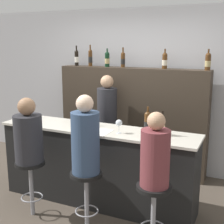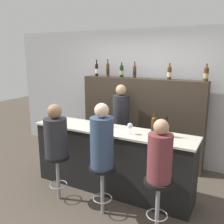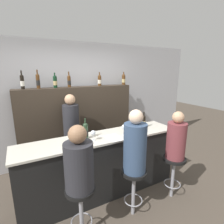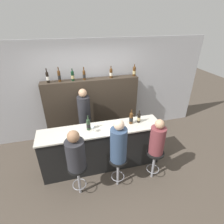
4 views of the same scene
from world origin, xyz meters
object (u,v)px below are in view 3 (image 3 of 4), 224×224
(wine_bottle_counter_2, at_px, (144,121))
(wine_bottle_backbar_4, at_px, (100,80))
(wine_glass_0, at_px, (93,133))
(bar_stool_left, at_px, (81,200))
(bar_stool_middle, at_px, (134,181))
(bartender, at_px, (72,137))
(wine_bottle_counter_0, at_px, (86,131))
(wine_bottle_backbar_2, at_px, (55,81))
(wine_bottle_backbar_5, at_px, (124,79))
(wine_bottle_backbar_3, at_px, (69,81))
(guest_seated_middle, at_px, (135,145))
(wine_bottle_counter_1, at_px, (136,122))
(wine_glass_1, at_px, (124,127))
(bar_stool_right, at_px, (174,167))
(wine_bottle_backbar_1, at_px, (38,81))
(wine_bottle_backbar_0, at_px, (22,82))
(guest_seated_left, at_px, (79,163))
(guest_seated_right, at_px, (176,138))

(wine_bottle_counter_2, relative_size, wine_bottle_backbar_4, 0.99)
(wine_glass_0, distance_m, bar_stool_left, 0.88)
(wine_glass_0, bearing_deg, wine_bottle_backbar_4, 61.64)
(bar_stool_middle, distance_m, bartender, 1.53)
(wine_bottle_counter_0, height_order, wine_bottle_backbar_2, wine_bottle_backbar_2)
(wine_bottle_backbar_2, height_order, wine_bottle_backbar_5, wine_bottle_backbar_5)
(wine_bottle_backbar_3, relative_size, guest_seated_middle, 0.36)
(wine_bottle_counter_1, relative_size, wine_bottle_backbar_2, 1.12)
(wine_bottle_counter_2, xyz_separation_m, wine_glass_1, (-0.49, -0.12, 0.00))
(wine_bottle_backbar_4, distance_m, bar_stool_right, 2.26)
(wine_bottle_counter_0, height_order, guest_seated_middle, guest_seated_middle)
(wine_bottle_backbar_1, distance_m, wine_glass_0, 1.57)
(wine_bottle_counter_2, xyz_separation_m, wine_glass_0, (-1.02, -0.12, -0.01))
(wine_bottle_backbar_0, relative_size, guest_seated_left, 0.44)
(wine_bottle_backbar_5, bearing_deg, bar_stool_right, -95.85)
(wine_bottle_counter_2, relative_size, bar_stool_left, 0.42)
(wine_bottle_counter_1, xyz_separation_m, guest_seated_right, (0.29, -0.65, -0.13))
(wine_bottle_backbar_4, height_order, wine_glass_0, wine_bottle_backbar_4)
(wine_bottle_backbar_2, distance_m, bar_stool_right, 2.61)
(wine_bottle_counter_2, xyz_separation_m, wine_bottle_backbar_3, (-0.99, 1.18, 0.67))
(wine_glass_1, height_order, guest_seated_right, guest_seated_right)
(wine_bottle_counter_1, relative_size, guest_seated_right, 0.44)
(wine_bottle_backbar_4, relative_size, bar_stool_middle, 0.43)
(guest_seated_middle, bearing_deg, wine_bottle_counter_0, 124.34)
(wine_bottle_backbar_2, bearing_deg, guest_seated_middle, -71.46)
(wine_bottle_backbar_3, bearing_deg, wine_bottle_counter_1, -55.50)
(wine_bottle_backbar_2, height_order, bar_stool_left, wine_bottle_backbar_2)
(wine_bottle_backbar_5, xyz_separation_m, bar_stool_left, (-1.71, -1.83, -1.27))
(wine_bottle_backbar_1, height_order, guest_seated_right, wine_bottle_backbar_1)
(wine_bottle_backbar_0, relative_size, wine_glass_0, 2.13)
(wine_glass_0, bearing_deg, bartender, 94.27)
(wine_glass_1, relative_size, guest_seated_left, 0.22)
(bar_stool_left, bearing_deg, bartender, 77.65)
(wine_bottle_backbar_2, xyz_separation_m, wine_glass_0, (0.24, -1.30, -0.68))
(wine_bottle_counter_0, xyz_separation_m, bar_stool_left, (-0.32, -0.65, -0.60))
(wine_bottle_counter_1, height_order, wine_bottle_backbar_4, wine_bottle_backbar_4)
(wine_bottle_counter_0, xyz_separation_m, wine_bottle_backbar_0, (-0.74, 1.18, 0.68))
(wine_glass_0, bearing_deg, guest_seated_middle, -54.71)
(wine_bottle_backbar_2, bearing_deg, wine_bottle_counter_1, -47.41)
(bar_stool_left, height_order, guest_seated_left, guest_seated_left)
(wine_glass_1, bearing_deg, bar_stool_middle, -106.80)
(wine_bottle_counter_2, xyz_separation_m, bar_stool_right, (0.12, -0.65, -0.59))
(wine_bottle_backbar_0, distance_m, wine_bottle_backbar_4, 1.51)
(wine_bottle_backbar_1, relative_size, bar_stool_right, 0.50)
(wine_bottle_backbar_2, xyz_separation_m, guest_seated_left, (-0.15, -1.83, -0.78))
(wine_bottle_backbar_5, relative_size, guest_seated_left, 0.39)
(wine_bottle_backbar_0, height_order, bar_stool_right, wine_bottle_backbar_0)
(wine_bottle_counter_2, relative_size, wine_bottle_backbar_2, 1.00)
(wine_glass_0, height_order, bar_stool_middle, wine_glass_0)
(wine_bottle_backbar_2, relative_size, bartender, 0.18)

